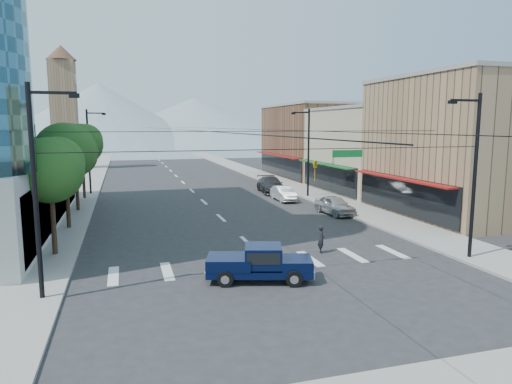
# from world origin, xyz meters

# --- Properties ---
(ground) EXTENTS (160.00, 160.00, 0.00)m
(ground) POSITION_xyz_m (0.00, 0.00, 0.00)
(ground) COLOR #28282B
(ground) RESTS_ON ground
(sidewalk_left) EXTENTS (4.00, 120.00, 0.15)m
(sidewalk_left) POSITION_xyz_m (-12.00, 40.00, 0.07)
(sidewalk_left) COLOR gray
(sidewalk_left) RESTS_ON ground
(sidewalk_right) EXTENTS (4.00, 120.00, 0.15)m
(sidewalk_right) POSITION_xyz_m (12.00, 40.00, 0.07)
(sidewalk_right) COLOR gray
(sidewalk_right) RESTS_ON ground
(shop_near) EXTENTS (12.00, 14.00, 11.00)m
(shop_near) POSITION_xyz_m (20.00, 10.00, 5.50)
(shop_near) COLOR #8C6B4C
(shop_near) RESTS_ON ground
(shop_mid) EXTENTS (12.00, 14.00, 9.00)m
(shop_mid) POSITION_xyz_m (20.00, 24.00, 4.50)
(shop_mid) COLOR tan
(shop_mid) RESTS_ON ground
(shop_far) EXTENTS (12.00, 18.00, 10.00)m
(shop_far) POSITION_xyz_m (20.00, 40.00, 5.00)
(shop_far) COLOR brown
(shop_far) RESTS_ON ground
(clock_tower) EXTENTS (4.80, 4.80, 20.40)m
(clock_tower) POSITION_xyz_m (-16.50, 62.00, 10.64)
(clock_tower) COLOR #8C6B4C
(clock_tower) RESTS_ON ground
(mountain_left) EXTENTS (80.00, 80.00, 22.00)m
(mountain_left) POSITION_xyz_m (-15.00, 150.00, 11.00)
(mountain_left) COLOR gray
(mountain_left) RESTS_ON ground
(mountain_right) EXTENTS (90.00, 90.00, 18.00)m
(mountain_right) POSITION_xyz_m (20.00, 160.00, 9.00)
(mountain_right) COLOR gray
(mountain_right) RESTS_ON ground
(tree_near) EXTENTS (3.65, 3.64, 6.71)m
(tree_near) POSITION_xyz_m (-11.07, 6.10, 4.99)
(tree_near) COLOR black
(tree_near) RESTS_ON ground
(tree_midnear) EXTENTS (4.09, 4.09, 7.52)m
(tree_midnear) POSITION_xyz_m (-11.07, 13.10, 5.59)
(tree_midnear) COLOR black
(tree_midnear) RESTS_ON ground
(tree_midfar) EXTENTS (3.65, 3.64, 6.71)m
(tree_midfar) POSITION_xyz_m (-11.07, 20.10, 4.99)
(tree_midfar) COLOR black
(tree_midfar) RESTS_ON ground
(tree_far) EXTENTS (4.09, 4.09, 7.52)m
(tree_far) POSITION_xyz_m (-11.07, 27.10, 5.59)
(tree_far) COLOR black
(tree_far) RESTS_ON ground
(signal_rig) EXTENTS (21.80, 0.20, 9.00)m
(signal_rig) POSITION_xyz_m (0.19, -1.00, 4.64)
(signal_rig) COLOR black
(signal_rig) RESTS_ON ground
(lamp_pole_nw) EXTENTS (2.00, 0.25, 9.00)m
(lamp_pole_nw) POSITION_xyz_m (-10.67, 30.00, 4.94)
(lamp_pole_nw) COLOR black
(lamp_pole_nw) RESTS_ON ground
(lamp_pole_ne) EXTENTS (2.00, 0.25, 9.00)m
(lamp_pole_ne) POSITION_xyz_m (10.67, 22.00, 4.94)
(lamp_pole_ne) COLOR black
(lamp_pole_ne) RESTS_ON ground
(pickup_truck) EXTENTS (5.33, 3.09, 1.71)m
(pickup_truck) POSITION_xyz_m (-1.33, -1.12, 0.89)
(pickup_truck) COLOR #061032
(pickup_truck) RESTS_ON ground
(pedestrian) EXTENTS (0.54, 0.68, 1.61)m
(pedestrian) POSITION_xyz_m (3.51, 2.50, 0.81)
(pedestrian) COLOR black
(pedestrian) RESTS_ON ground
(parked_car_near) EXTENTS (2.23, 4.64, 1.53)m
(parked_car_near) POSITION_xyz_m (9.40, 12.87, 0.76)
(parked_car_near) COLOR #A2A2A7
(parked_car_near) RESTS_ON ground
(parked_car_mid) EXTENTS (1.54, 4.31, 1.42)m
(parked_car_mid) POSITION_xyz_m (7.65, 20.59, 0.71)
(parked_car_mid) COLOR silver
(parked_car_mid) RESTS_ON ground
(parked_car_far) EXTENTS (2.91, 6.05, 1.70)m
(parked_car_far) POSITION_xyz_m (8.15, 26.12, 0.85)
(parked_car_far) COLOR #2B2B2D
(parked_car_far) RESTS_ON ground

